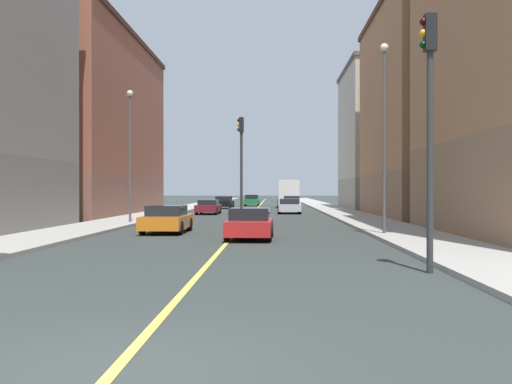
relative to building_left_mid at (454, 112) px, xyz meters
name	(u,v)px	position (x,y,z in m)	size (l,w,h in m)	color
ground_plane	(116,369)	(-15.04, -38.56, -7.75)	(400.00, 400.00, 0.00)	#2E3533
sidewalk_left	(339,211)	(-7.33, 10.44, -7.67)	(3.37, 168.00, 0.15)	#9E9B93
sidewalk_right	(170,211)	(-22.74, 10.44, -7.67)	(3.37, 168.00, 0.15)	#9E9B93
lane_center_stripe	(254,212)	(-15.04, 10.44, -7.74)	(0.16, 154.00, 0.01)	#E5D14C
building_left_mid	(454,112)	(0.00, 0.00, 0.00)	(11.59, 18.14, 15.48)	#8F6B4F
building_left_far	(399,138)	(0.00, 19.51, -0.27)	(11.59, 15.62, 14.94)	#9D9688
building_right_midblock	(68,125)	(-30.08, 4.16, -0.43)	(11.59, 24.90, 14.63)	brown
traffic_light_left_near	(429,107)	(-9.43, -30.38, -3.67)	(0.40, 0.32, 6.34)	#2D2D2D
traffic_light_median_far	(241,155)	(-15.21, -8.49, -3.63)	(0.40, 0.32, 6.41)	#2D2D2D
street_lamp_left_near	(384,120)	(-8.42, -18.60, -2.68)	(0.36, 0.36, 8.27)	#4C4C51
street_lamp_right_near	(130,143)	(-21.66, -9.81, -2.97)	(0.36, 0.36, 7.72)	#4C4C51
car_black	(224,202)	(-18.62, 20.72, -7.10)	(2.01, 3.98, 1.32)	black
car_green	(252,201)	(-15.98, 31.15, -7.09)	(1.87, 4.04, 1.40)	#1E6B38
car_silver	(289,206)	(-11.91, 7.00, -7.12)	(1.94, 4.45, 1.26)	silver
car_orange	(167,219)	(-18.30, -16.62, -7.11)	(1.98, 4.52, 1.30)	orange
car_red	(250,224)	(-14.22, -20.33, -7.12)	(1.93, 4.12, 1.30)	red
car_maroon	(208,207)	(-18.67, 5.35, -7.15)	(1.87, 4.59, 1.19)	maroon
car_white	(292,203)	(-11.46, 15.83, -7.07)	(1.84, 4.03, 1.41)	white
box_truck	(288,193)	(-11.60, 23.91, -6.11)	(2.39, 7.57, 3.12)	navy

